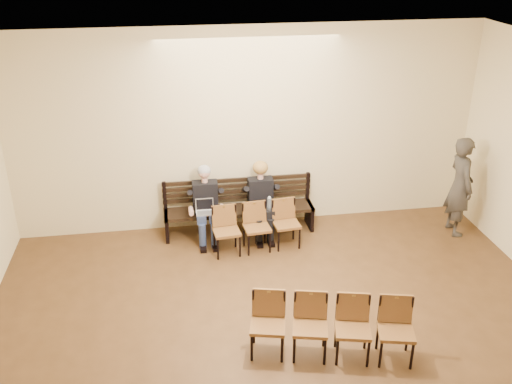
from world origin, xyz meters
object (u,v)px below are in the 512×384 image
(water_bottle, at_px, (269,210))
(chair_row_back, at_px, (331,329))
(chair_row_front, at_px, (257,228))
(seated_woman, at_px, (261,202))
(laptop, at_px, (205,215))
(bag, at_px, (262,220))
(bench, at_px, (239,220))
(passerby, at_px, (461,179))
(seated_man, at_px, (206,205))

(water_bottle, distance_m, chair_row_back, 3.02)
(chair_row_front, distance_m, chair_row_back, 2.75)
(seated_woman, relative_size, chair_row_front, 0.84)
(chair_row_front, bearing_deg, laptop, 154.46)
(water_bottle, relative_size, bag, 0.66)
(chair_row_back, bearing_deg, laptop, 126.94)
(water_bottle, distance_m, bag, 0.63)
(laptop, bearing_deg, seated_woman, 16.82)
(chair_row_front, bearing_deg, bench, 102.16)
(bench, height_order, seated_woman, seated_woman)
(seated_woman, distance_m, water_bottle, 0.26)
(laptop, distance_m, chair_row_back, 3.28)
(chair_row_front, relative_size, chair_row_back, 0.72)
(water_bottle, relative_size, passerby, 0.12)
(seated_man, relative_size, laptop, 4.18)
(water_bottle, xyz_separation_m, bag, (-0.05, 0.46, -0.44))
(laptop, bearing_deg, seated_man, 86.02)
(bench, bearing_deg, water_bottle, -37.49)
(passerby, bearing_deg, seated_woman, 83.43)
(seated_man, xyz_separation_m, chair_row_back, (1.27, -3.24, -0.22))
(laptop, bearing_deg, chair_row_front, -16.56)
(seated_woman, relative_size, chair_row_back, 0.61)
(bench, relative_size, chair_row_back, 1.30)
(water_bottle, height_order, passerby, passerby)
(bag, xyz_separation_m, passerby, (3.30, -0.70, 0.88))
(seated_man, distance_m, chair_row_front, 0.98)
(seated_woman, distance_m, bag, 0.53)
(seated_man, relative_size, bag, 3.54)
(laptop, distance_m, passerby, 4.36)
(water_bottle, height_order, bag, water_bottle)
(bag, height_order, passerby, passerby)
(water_bottle, bearing_deg, passerby, -4.28)
(bench, distance_m, seated_man, 0.72)
(bag, relative_size, passerby, 0.18)
(seated_woman, bearing_deg, water_bottle, -67.73)
(seated_woman, xyz_separation_m, passerby, (3.35, -0.48, 0.40))
(bench, relative_size, passerby, 1.29)
(bench, bearing_deg, chair_row_back, -78.34)
(seated_man, distance_m, bag, 1.14)
(laptop, bearing_deg, bench, 33.41)
(bench, height_order, passerby, passerby)
(seated_man, height_order, chair_row_back, seated_man)
(seated_woman, bearing_deg, seated_man, 180.00)
(chair_row_back, bearing_deg, passerby, 55.87)
(seated_man, relative_size, chair_row_front, 0.88)
(laptop, distance_m, bag, 1.20)
(bag, xyz_separation_m, chair_row_front, (-0.21, -0.75, 0.27))
(chair_row_back, bearing_deg, chair_row_front, 113.70)
(laptop, relative_size, chair_row_back, 0.15)
(laptop, relative_size, water_bottle, 1.28)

